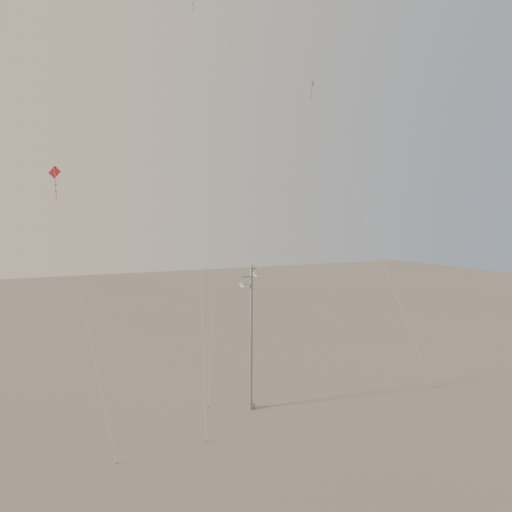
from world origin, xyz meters
name	(u,v)px	position (x,y,z in m)	size (l,w,h in m)	color
ground	(264,436)	(0.00, 0.00, 0.00)	(160.00, 160.00, 0.00)	gray
street_lamp	(251,333)	(0.99, 3.74, 4.65)	(1.53, 0.85, 8.72)	gray
kite_1	(195,70)	(-0.10, 10.26, 21.50)	(4.10, 12.95, 28.75)	#282421
kite_3	(66,227)	(-9.00, 5.68, 11.02)	(2.17, 6.97, 14.35)	maroon
kite_4	(340,153)	(12.92, 11.72, 16.76)	(1.29, 14.18, 23.57)	#282421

